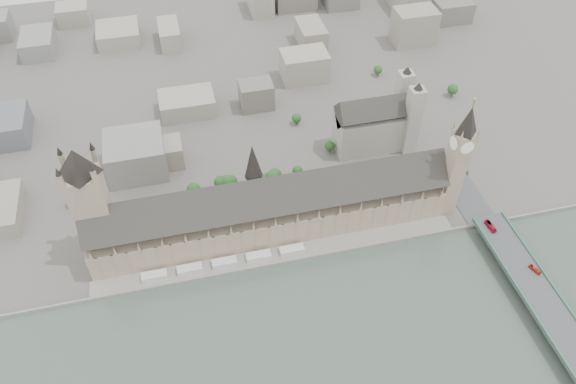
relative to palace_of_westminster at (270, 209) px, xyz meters
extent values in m
plane|color=#595651|center=(0.00, -19.70, -22.71)|extent=(900.00, 900.00, 0.00)
cube|color=gray|center=(0.00, -34.70, -21.21)|extent=(600.00, 1.50, 3.00)
cube|color=gray|center=(0.00, -27.20, -21.71)|extent=(270.00, 15.00, 2.00)
cube|color=silver|center=(-90.00, -26.70, -18.71)|extent=(18.00, 7.00, 4.00)
cube|color=silver|center=(-65.00, -26.70, -18.71)|extent=(18.00, 7.00, 4.00)
cube|color=silver|center=(-40.00, -26.70, -18.71)|extent=(18.00, 7.00, 4.00)
cube|color=silver|center=(-15.00, -26.70, -18.71)|extent=(18.00, 7.00, 4.00)
cube|color=silver|center=(10.00, -26.70, -18.71)|extent=(18.00, 7.00, 4.00)
cube|color=#9B8469|center=(0.00, 0.30, -10.21)|extent=(265.00, 40.00, 25.00)
cube|color=#32302D|center=(0.00, 0.30, 12.37)|extent=(265.00, 40.73, 40.73)
cube|color=#9B8469|center=(138.00, -11.70, 8.29)|extent=(12.00, 12.00, 62.00)
cube|color=gray|center=(138.00, -11.70, 47.29)|extent=(14.00, 14.00, 16.00)
cylinder|color=white|center=(145.20, -11.70, 47.29)|extent=(0.60, 10.00, 10.00)
cylinder|color=white|center=(130.80, -11.70, 47.29)|extent=(0.60, 10.00, 10.00)
cylinder|color=white|center=(138.00, -4.50, 47.29)|extent=(10.00, 0.60, 10.00)
cylinder|color=white|center=(138.00, -18.90, 47.29)|extent=(10.00, 0.60, 10.00)
cone|color=black|center=(138.00, -11.70, 66.29)|extent=(17.00, 17.00, 22.00)
cylinder|color=#F0B746|center=(138.00, -11.70, 80.29)|extent=(1.00, 1.00, 6.00)
sphere|color=#F0B746|center=(138.00, -11.70, 83.79)|extent=(2.00, 2.00, 2.00)
cone|color=gray|center=(144.50, -5.20, 59.29)|extent=(2.40, 2.40, 8.00)
cone|color=gray|center=(131.50, -5.20, 59.29)|extent=(2.40, 2.40, 8.00)
cone|color=gray|center=(144.50, -18.20, 59.29)|extent=(2.40, 2.40, 8.00)
cone|color=gray|center=(131.50, -18.20, 59.29)|extent=(2.40, 2.40, 8.00)
cube|color=#9B8469|center=(-122.00, 6.30, 17.29)|extent=(23.00, 23.00, 80.00)
cone|color=black|center=(-122.00, 6.30, 67.29)|extent=(30.00, 30.00, 20.00)
cylinder|color=gray|center=(-10.00, 6.30, 20.29)|extent=(12.00, 12.00, 20.00)
cone|color=black|center=(-10.00, 6.30, 44.29)|extent=(13.00, 13.00, 28.00)
cube|color=#474749|center=(162.00, -107.20, -17.58)|extent=(25.00, 325.00, 10.25)
cube|color=#A09D90|center=(105.00, 75.30, -5.71)|extent=(60.00, 28.00, 34.00)
cube|color=#32302D|center=(105.00, 75.30, 16.29)|extent=(60.00, 28.28, 28.28)
cube|color=#A09D90|center=(137.00, 87.30, 9.29)|extent=(12.00, 12.00, 64.00)
cube|color=#A09D90|center=(137.00, 63.30, 9.29)|extent=(12.00, 12.00, 64.00)
imported|color=red|center=(157.76, -45.87, -10.77)|extent=(3.88, 12.32, 3.38)
imported|color=red|center=(168.75, -89.37, -11.15)|extent=(5.40, 9.55, 2.61)
imported|color=gray|center=(167.95, 12.36, -11.79)|extent=(3.12, 4.92, 1.33)
camera|label=1|loc=(-53.85, -278.77, 303.41)|focal=35.00mm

